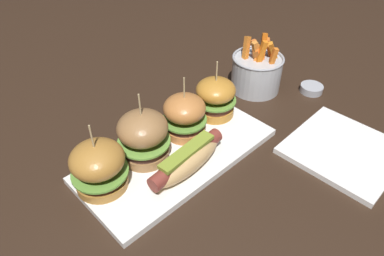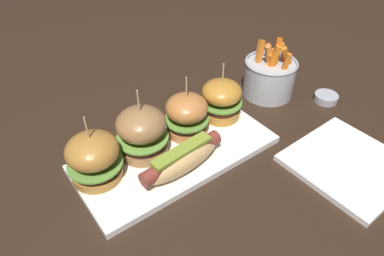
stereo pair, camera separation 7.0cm
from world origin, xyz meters
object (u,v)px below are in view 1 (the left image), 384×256
object	(u,v)px
slider_far_left	(99,166)
slider_center_left	(143,136)
sauce_ramekin	(312,88)
fries_bucket	(257,72)
side_plate	(344,150)
slider_far_right	(215,97)
slider_center_right	(185,115)
platter_main	(178,155)
hot_dog	(187,159)

from	to	relation	value
slider_far_left	slider_center_left	world-z (taller)	slider_center_left
slider_far_left	sauce_ramekin	distance (m)	0.57
slider_center_left	fries_bucket	size ratio (longest dim) A/B	1.01
fries_bucket	sauce_ramekin	distance (m)	0.15
side_plate	slider_far_right	bearing A→B (deg)	112.20
slider_center_left	slider_center_right	size ratio (longest dim) A/B	1.08
platter_main	slider_center_left	size ratio (longest dim) A/B	2.74
platter_main	slider_far_left	distance (m)	0.17
slider_far_left	hot_dog	bearing A→B (deg)	-29.69
platter_main	side_plate	world-z (taller)	platter_main
hot_dog	slider_center_left	bearing A→B (deg)	112.39
fries_bucket	side_plate	distance (m)	0.29
slider_far_left	platter_main	bearing A→B (deg)	-11.25
slider_center_left	slider_far_right	world-z (taller)	slider_center_left
slider_center_left	sauce_ramekin	distance (m)	0.47
hot_dog	slider_center_right	world-z (taller)	slider_center_right
side_plate	platter_main	bearing A→B (deg)	138.50
platter_main	slider_center_left	bearing A→B (deg)	145.18
slider_center_right	sauce_ramekin	world-z (taller)	slider_center_right
slider_far_left	fries_bucket	bearing A→B (deg)	2.62
hot_dog	slider_center_left	distance (m)	0.09
sauce_ramekin	slider_far_left	bearing A→B (deg)	171.03
slider_far_right	side_plate	distance (m)	0.29
hot_dog	fries_bucket	distance (m)	0.35
slider_center_right	slider_center_left	bearing A→B (deg)	179.19
slider_center_right	sauce_ramekin	xyz separation A→B (m)	(0.36, -0.09, -0.05)
hot_dog	slider_center_left	size ratio (longest dim) A/B	1.23
slider_center_left	slider_far_right	size ratio (longest dim) A/B	1.10
slider_center_right	slider_far_right	size ratio (longest dim) A/B	1.02
slider_center_right	fries_bucket	bearing A→B (deg)	3.76
fries_bucket	side_plate	xyz separation A→B (m)	(-0.06, -0.28, -0.04)
slider_center_right	side_plate	bearing A→B (deg)	-52.15
slider_far_left	slider_center_left	size ratio (longest dim) A/B	0.94
slider_center_right	fries_bucket	size ratio (longest dim) A/B	0.93
side_plate	slider_center_left	bearing A→B (deg)	139.55
slider_far_right	fries_bucket	bearing A→B (deg)	5.19
slider_far_left	slider_far_right	xyz separation A→B (m)	(0.30, 0.01, -0.00)
slider_center_left	slider_center_right	bearing A→B (deg)	-0.81
slider_far_left	fries_bucket	world-z (taller)	slider_far_left
hot_dog	slider_far_left	bearing A→B (deg)	150.31
slider_far_right	sauce_ramekin	distance (m)	0.28
fries_bucket	sauce_ramekin	bearing A→B (deg)	-50.49
hot_dog	fries_bucket	xyz separation A→B (m)	(0.34, 0.10, 0.01)
platter_main	slider_center_right	distance (m)	0.08
slider_far_right	side_plate	xyz separation A→B (m)	(0.11, -0.26, -0.05)
side_plate	hot_dog	bearing A→B (deg)	146.83
slider_far_right	sauce_ramekin	size ratio (longest dim) A/B	2.35
slider_far_right	fries_bucket	distance (m)	0.17
slider_far_right	sauce_ramekin	bearing A→B (deg)	-20.12
slider_far_left	sauce_ramekin	world-z (taller)	slider_far_left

